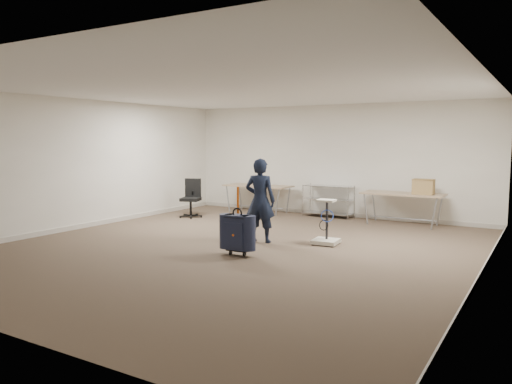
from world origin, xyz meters
The scene contains 10 objects.
ground centered at (0.00, 0.00, 0.00)m, with size 9.00×9.00×0.00m, color #4B382D.
room_shell centered at (0.00, 1.38, 0.05)m, with size 8.00×9.00×9.00m.
folding_table_left centered at (-1.90, 3.95, 0.68)m, with size 1.80×0.75×0.73m.
folding_table_right centered at (1.90, 3.95, 0.68)m, with size 1.80×0.75×0.73m.
wire_shelf centered at (0.00, 4.20, 0.44)m, with size 1.22×0.47×0.80m.
person centered at (0.09, 0.67, 0.79)m, with size 0.58×0.38×1.58m, color black.
suitcase centered at (0.33, -0.48, 0.39)m, with size 0.43×0.27×1.15m.
office_chair centered at (-2.93, 2.43, 0.29)m, with size 0.58×0.59×0.95m.
equipment_cart centered at (1.24, 1.12, 0.22)m, with size 0.48×0.48×0.83m.
cardboard_box centered at (2.35, 3.95, 0.90)m, with size 0.44×0.33×0.33m, color #A1804B.
Camera 1 is at (4.78, -7.33, 1.93)m, focal length 35.00 mm.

